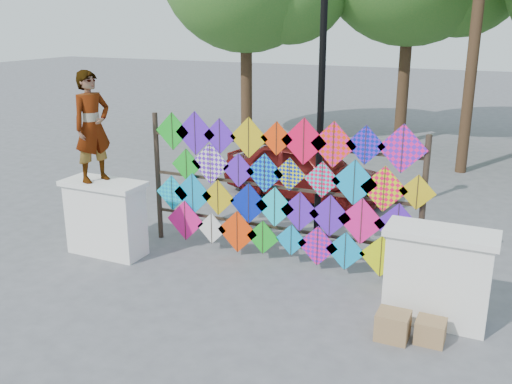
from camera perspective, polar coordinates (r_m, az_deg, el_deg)
ground at (r=8.97m, az=0.02°, el=-8.50°), size 80.00×80.00×0.00m
parapet_left at (r=9.93m, az=-14.79°, el=-2.46°), size 1.40×0.65×1.28m
parapet_right at (r=7.87m, az=17.71°, el=-7.96°), size 1.40×0.65×1.28m
kite_rack at (r=9.11m, az=2.43°, el=0.16°), size 4.83×0.24×2.44m
vendor_woman at (r=9.62m, az=-16.06°, el=6.29°), size 0.60×0.75×1.80m
sedan at (r=12.67m, az=5.03°, el=2.18°), size 3.89×2.02×1.26m
lamppost at (r=9.91m, az=6.56°, el=10.12°), size 0.28×0.28×4.46m
cardboard_box_near at (r=7.52m, az=13.51°, el=-12.86°), size 0.40×0.36×0.36m
cardboard_box_far at (r=7.58m, az=17.04°, el=-13.16°), size 0.35×0.33×0.30m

